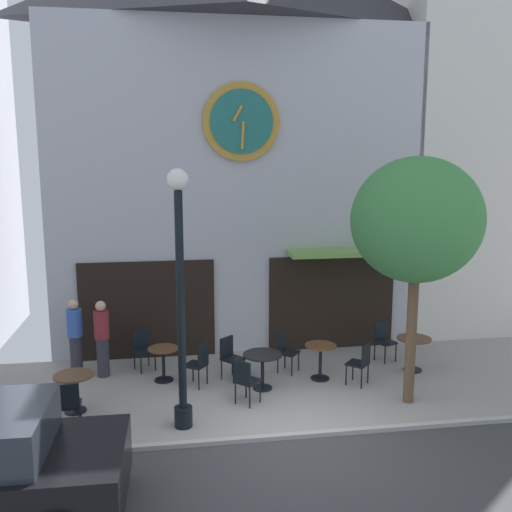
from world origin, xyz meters
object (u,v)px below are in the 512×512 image
object	(u,v)px
cafe_table_center_right	(74,385)
cafe_table_center	(263,363)
cafe_chair_outer	(199,362)
pedestrian_maroon	(102,338)
cafe_chair_by_entrance	(361,361)
cafe_chair_right_end	(143,346)
cafe_chair_facing_wall	(245,378)
street_tree	(417,221)
cafe_chair_near_tree	(383,338)
cafe_chair_facing_street	(69,402)
pedestrian_blue	(75,336)
cafe_table_near_door	(163,359)
street_lamp	(181,300)
cafe_table_rightmost	(414,347)
cafe_table_near_curb	(320,356)
cafe_chair_under_awning	(285,348)
cafe_chair_corner	(230,355)

from	to	relation	value
cafe_table_center_right	cafe_table_center	bearing A→B (deg)	7.74
cafe_chair_outer	pedestrian_maroon	world-z (taller)	pedestrian_maroon
cafe_table_center_right	cafe_chair_by_entrance	xyz separation A→B (m)	(5.66, 0.36, 0.01)
cafe_chair_outer	cafe_chair_by_entrance	distance (m)	3.34
cafe_chair_right_end	cafe_chair_facing_wall	world-z (taller)	same
street_tree	cafe_chair_near_tree	distance (m)	3.76
cafe_chair_near_tree	pedestrian_maroon	xyz separation A→B (m)	(-6.33, -0.00, 0.33)
cafe_chair_facing_wall	cafe_chair_near_tree	xyz separation A→B (m)	(3.50, 1.90, 0.00)
cafe_chair_facing_wall	cafe_chair_near_tree	world-z (taller)	same
cafe_chair_facing_street	pedestrian_maroon	world-z (taller)	pedestrian_maroon
cafe_chair_right_end	pedestrian_blue	distance (m)	1.46
cafe_table_near_door	cafe_chair_facing_wall	size ratio (longest dim) A/B	0.80
street_lamp	cafe_chair_near_tree	xyz separation A→B (m)	(4.69, 2.60, -1.75)
pedestrian_maroon	pedestrian_blue	size ratio (longest dim) A/B	1.00
cafe_chair_facing_wall	cafe_chair_facing_street	bearing A→B (deg)	-169.46
street_tree	cafe_chair_facing_wall	world-z (taller)	street_tree
street_lamp	cafe_chair_right_end	world-z (taller)	street_lamp
cafe_table_center_right	cafe_chair_by_entrance	size ratio (longest dim) A/B	0.82
pedestrian_maroon	cafe_table_near_door	bearing A→B (deg)	-19.95
cafe_table_center_right	street_lamp	bearing A→B (deg)	-24.54
cafe_table_rightmost	pedestrian_maroon	xyz separation A→B (m)	(-6.74, 0.74, 0.32)
cafe_table_near_door	cafe_table_near_curb	bearing A→B (deg)	-7.39
cafe_chair_by_entrance	cafe_table_near_door	bearing A→B (deg)	167.81
cafe_table_center	cafe_chair_under_awning	xyz separation A→B (m)	(0.64, 0.85, -0.03)
cafe_chair_corner	pedestrian_maroon	bearing A→B (deg)	168.33
cafe_table_center_right	pedestrian_maroon	bearing A→B (deg)	78.71
cafe_chair_outer	cafe_chair_near_tree	size ratio (longest dim) A/B	1.00
street_tree	pedestrian_maroon	bearing A→B (deg)	159.34
cafe_chair_facing_street	pedestrian_blue	size ratio (longest dim) A/B	0.54
cafe_chair_by_entrance	cafe_table_rightmost	bearing A→B (deg)	22.91
cafe_table_rightmost	pedestrian_blue	distance (m)	7.40
cafe_chair_corner	cafe_chair_under_awning	bearing A→B (deg)	8.98
street_lamp	cafe_chair_right_end	distance (m)	3.47
cafe_chair_outer	cafe_chair_near_tree	xyz separation A→B (m)	(4.31, 0.88, 0.00)
cafe_chair_near_tree	street_tree	bearing A→B (deg)	-99.10
cafe_table_center_right	cafe_chair_facing_street	distance (m)	0.78
cafe_chair_facing_wall	street_lamp	bearing A→B (deg)	-149.54
cafe_table_rightmost	cafe_chair_right_end	world-z (taller)	cafe_chair_right_end
cafe_table_center_right	cafe_chair_by_entrance	bearing A→B (deg)	3.63
cafe_table_rightmost	cafe_chair_corner	xyz separation A→B (m)	(-4.05, 0.19, -0.02)
pedestrian_blue	cafe_chair_under_awning	bearing A→B (deg)	-7.51
cafe_table_near_curb	cafe_chair_under_awning	size ratio (longest dim) A/B	0.84
street_tree	cafe_chair_facing_street	distance (m)	6.96
cafe_chair_by_entrance	cafe_chair_facing_wall	bearing A→B (deg)	-167.41
cafe_table_center_right	cafe_table_center	xyz separation A→B (m)	(3.62, 0.49, 0.04)
street_tree	cafe_table_rightmost	bearing A→B (deg)	62.86
cafe_chair_facing_wall	cafe_table_center_right	bearing A→B (deg)	176.41
cafe_table_rightmost	cafe_chair_outer	bearing A→B (deg)	-178.31
pedestrian_blue	cafe_table_near_curb	bearing A→B (deg)	-12.33
cafe_chair_facing_street	cafe_chair_right_end	bearing A→B (deg)	67.52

